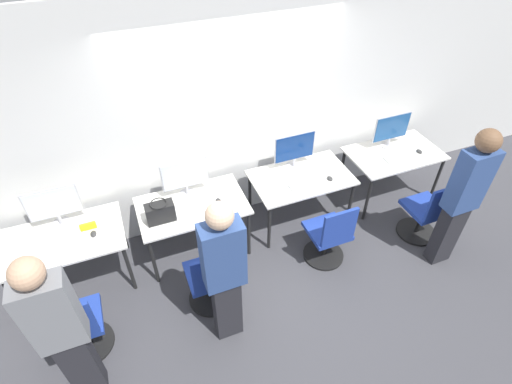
{
  "coord_description": "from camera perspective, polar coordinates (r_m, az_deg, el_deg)",
  "views": [
    {
      "loc": [
        -1.22,
        -2.91,
        3.72
      ],
      "look_at": [
        0.0,
        0.15,
        0.86
      ],
      "focal_mm": 28.0,
      "sensor_mm": 36.0,
      "label": 1
    }
  ],
  "objects": [
    {
      "name": "office_chair_left",
      "position": [
        4.19,
        -6.54,
        -12.56
      ],
      "size": [
        0.48,
        0.48,
        0.9
      ],
      "color": "black",
      "rests_on": "ground_plane"
    },
    {
      "name": "person_far_right",
      "position": [
        4.65,
        27.53,
        -0.45
      ],
      "size": [
        0.36,
        0.23,
        1.78
      ],
      "color": "#232328",
      "rests_on": "ground_plane"
    },
    {
      "name": "person_left",
      "position": [
        3.52,
        -4.58,
        -11.13
      ],
      "size": [
        0.36,
        0.23,
        1.73
      ],
      "color": "#232328",
      "rests_on": "ground_plane"
    },
    {
      "name": "mouse_right",
      "position": [
        4.83,
        10.51,
        1.92
      ],
      "size": [
        0.06,
        0.09,
        0.03
      ],
      "color": "#333333",
      "rests_on": "desk_right"
    },
    {
      "name": "person_far_left",
      "position": [
        3.51,
        -26.21,
        -17.07
      ],
      "size": [
        0.36,
        0.23,
        1.75
      ],
      "color": "#232328",
      "rests_on": "ground_plane"
    },
    {
      "name": "keyboard_far_right",
      "position": [
        5.43,
        19.99,
        4.72
      ],
      "size": [
        0.45,
        0.16,
        0.02
      ],
      "color": "silver",
      "rests_on": "desk_far_right"
    },
    {
      "name": "office_chair_far_right",
      "position": [
        5.23,
        23.15,
        -2.96
      ],
      "size": [
        0.48,
        0.48,
        0.9
      ],
      "color": "black",
      "rests_on": "ground_plane"
    },
    {
      "name": "monitor_left",
      "position": [
        4.47,
        -10.12,
        2.21
      ],
      "size": [
        0.52,
        0.18,
        0.46
      ],
      "color": "#B2B2B7",
      "rests_on": "desk_left"
    },
    {
      "name": "monitor_right",
      "position": [
        4.84,
        5.53,
        6.09
      ],
      "size": [
        0.52,
        0.18,
        0.46
      ],
      "color": "#B2B2B7",
      "rests_on": "desk_right"
    },
    {
      "name": "desk_far_right",
      "position": [
        5.55,
        19.06,
        4.75
      ],
      "size": [
        1.2,
        0.73,
        0.71
      ],
      "color": "silver",
      "rests_on": "ground_plane"
    },
    {
      "name": "wall_back",
      "position": [
        4.59,
        -3.34,
        10.57
      ],
      "size": [
        12.0,
        0.05,
        2.8
      ],
      "color": "silver",
      "rests_on": "ground_plane"
    },
    {
      "name": "desk_right",
      "position": [
        4.88,
        6.44,
        1.54
      ],
      "size": [
        1.2,
        0.73,
        0.71
      ],
      "color": "silver",
      "rests_on": "ground_plane"
    },
    {
      "name": "monitor_far_left",
      "position": [
        4.54,
        -26.93,
        -1.74
      ],
      "size": [
        0.52,
        0.18,
        0.46
      ],
      "color": "#B2B2B7",
      "rests_on": "desk_far_left"
    },
    {
      "name": "ground_plane",
      "position": [
        4.88,
        0.64,
        -8.71
      ],
      "size": [
        20.0,
        20.0,
        0.0
      ],
      "primitive_type": "plane",
      "color": "#3D3D42"
    },
    {
      "name": "office_chair_right",
      "position": [
        4.62,
        10.38,
        -6.43
      ],
      "size": [
        0.48,
        0.48,
        0.9
      ],
      "color": "black",
      "rests_on": "ground_plane"
    },
    {
      "name": "mouse_far_left",
      "position": [
        4.42,
        -22.21,
        -5.54
      ],
      "size": [
        0.06,
        0.09,
        0.03
      ],
      "color": "#333333",
      "rests_on": "desk_far_left"
    },
    {
      "name": "keyboard_right",
      "position": [
        4.71,
        7.45,
        1.06
      ],
      "size": [
        0.45,
        0.16,
        0.02
      ],
      "color": "silver",
      "rests_on": "desk_right"
    },
    {
      "name": "monitor_far_right",
      "position": [
        5.48,
        18.78,
        8.47
      ],
      "size": [
        0.52,
        0.18,
        0.46
      ],
      "color": "#B2B2B7",
      "rests_on": "desk_far_right"
    },
    {
      "name": "keyboard_left",
      "position": [
        4.42,
        -8.88,
        -2.37
      ],
      "size": [
        0.45,
        0.16,
        0.02
      ],
      "color": "silver",
      "rests_on": "desk_left"
    },
    {
      "name": "desk_left",
      "position": [
        4.53,
        -9.03,
        -2.49
      ],
      "size": [
        1.2,
        0.73,
        0.71
      ],
      "color": "silver",
      "rests_on": "ground_plane"
    },
    {
      "name": "mouse_far_right",
      "position": [
        5.61,
        22.31,
        5.41
      ],
      "size": [
        0.06,
        0.09,
        0.03
      ],
      "color": "#333333",
      "rests_on": "desk_far_right"
    },
    {
      "name": "handbag",
      "position": [
        4.29,
        -13.52,
        -2.81
      ],
      "size": [
        0.3,
        0.18,
        0.25
      ],
      "color": "black",
      "rests_on": "desk_left"
    },
    {
      "name": "office_chair_far_left",
      "position": [
        4.2,
        -23.9,
        -17.48
      ],
      "size": [
        0.48,
        0.48,
        0.9
      ],
      "color": "black",
      "rests_on": "ground_plane"
    },
    {
      "name": "placard_far_left",
      "position": [
        4.48,
        -22.86,
        -4.54
      ],
      "size": [
        0.16,
        0.03,
        0.08
      ],
      "color": "yellow",
      "rests_on": "desk_far_left"
    },
    {
      "name": "keyboard_far_left",
      "position": [
        4.46,
        -25.94,
        -6.57
      ],
      "size": [
        0.45,
        0.16,
        0.02
      ],
      "color": "silver",
      "rests_on": "desk_far_left"
    },
    {
      "name": "desk_far_left",
      "position": [
        4.57,
        -25.67,
        -6.6
      ],
      "size": [
        1.2,
        0.73,
        0.71
      ],
      "color": "silver",
      "rests_on": "ground_plane"
    },
    {
      "name": "mouse_left",
      "position": [
        4.47,
        -5.4,
        -1.26
      ],
      "size": [
        0.06,
        0.09,
        0.03
      ],
      "color": "#333333",
      "rests_on": "desk_left"
    }
  ]
}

